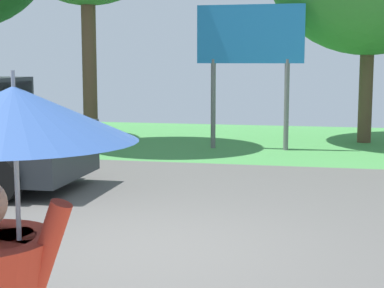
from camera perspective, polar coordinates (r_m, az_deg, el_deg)
name	(u,v)px	position (r m, az deg, el deg)	size (l,w,h in m)	color
ground_plane	(200,198)	(10.07, 0.76, -4.98)	(40.00, 22.00, 0.20)	#565451
roadside_billboard	(250,45)	(15.14, 5.40, 9.14)	(2.60, 0.12, 3.50)	slate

